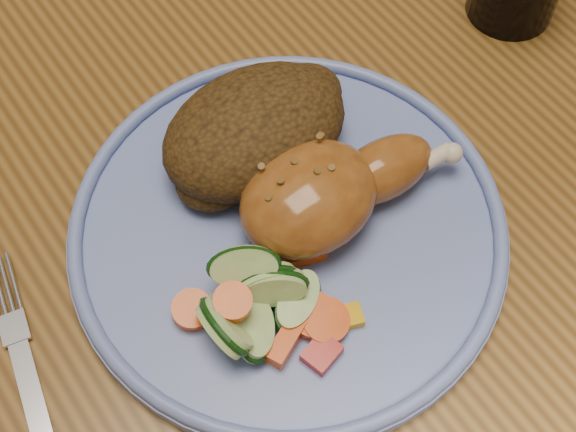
# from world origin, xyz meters

# --- Properties ---
(ground) EXTENTS (4.00, 4.00, 0.00)m
(ground) POSITION_xyz_m (0.00, 0.00, 0.00)
(ground) COLOR #4F351B
(ground) RESTS_ON ground
(dining_table) EXTENTS (0.90, 1.40, 0.75)m
(dining_table) POSITION_xyz_m (0.00, 0.00, 0.67)
(dining_table) COLOR brown
(dining_table) RESTS_ON ground
(plate) EXTENTS (0.30, 0.30, 0.01)m
(plate) POSITION_xyz_m (-0.04, -0.13, 0.76)
(plate) COLOR #6176BE
(plate) RESTS_ON dining_table
(plate_rim) EXTENTS (0.29, 0.29, 0.01)m
(plate_rim) POSITION_xyz_m (-0.04, -0.13, 0.77)
(plate_rim) COLOR #6176BE
(plate_rim) RESTS_ON plate
(chicken_leg) EXTENTS (0.16, 0.08, 0.05)m
(chicken_leg) POSITION_xyz_m (-0.01, -0.14, 0.79)
(chicken_leg) COLOR #93551E
(chicken_leg) RESTS_ON plate
(rice_pilaf) EXTENTS (0.15, 0.10, 0.06)m
(rice_pilaf) POSITION_xyz_m (-0.02, -0.07, 0.78)
(rice_pilaf) COLOR #422B10
(rice_pilaf) RESTS_ON plate
(vegetable_pile) EXTENTS (0.11, 0.10, 0.05)m
(vegetable_pile) POSITION_xyz_m (-0.09, -0.17, 0.78)
(vegetable_pile) COLOR #A50A05
(vegetable_pile) RESTS_ON plate
(fork) EXTENTS (0.05, 0.16, 0.00)m
(fork) POSITION_xyz_m (-0.24, -0.13, 0.75)
(fork) COLOR silver
(fork) RESTS_ON dining_table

